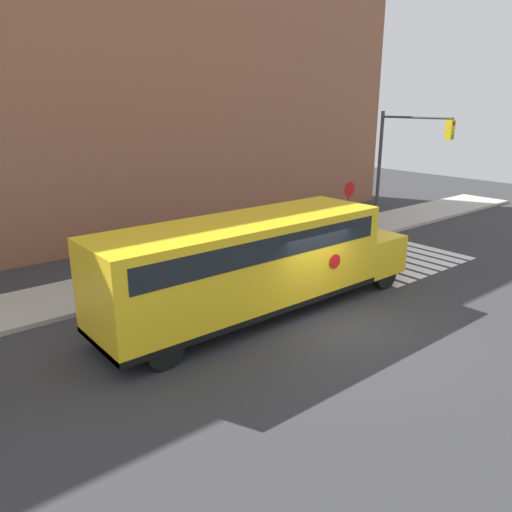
# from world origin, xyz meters

# --- Properties ---
(ground_plane) EXTENTS (60.00, 60.00, 0.00)m
(ground_plane) POSITION_xyz_m (0.00, 0.00, 0.00)
(ground_plane) COLOR #333335
(sidewalk_strip) EXTENTS (44.00, 3.00, 0.15)m
(sidewalk_strip) POSITION_xyz_m (0.00, 6.50, 0.07)
(sidewalk_strip) COLOR #B2ADA3
(sidewalk_strip) RESTS_ON ground
(building_backdrop) EXTENTS (32.00, 4.00, 11.81)m
(building_backdrop) POSITION_xyz_m (0.00, 13.00, 5.90)
(building_backdrop) COLOR #935B42
(building_backdrop) RESTS_ON ground
(crosswalk_stripes) EXTENTS (5.40, 3.20, 0.01)m
(crosswalk_stripes) POSITION_xyz_m (6.57, 2.00, 0.00)
(crosswalk_stripes) COLOR white
(crosswalk_stripes) RESTS_ON ground
(school_bus) EXTENTS (10.66, 2.57, 2.96)m
(school_bus) POSITION_xyz_m (-1.36, 1.79, 1.71)
(school_bus) COLOR yellow
(school_bus) RESTS_ON ground
(stop_sign) EXTENTS (0.68, 0.10, 2.71)m
(stop_sign) POSITION_xyz_m (7.26, 5.62, 1.78)
(stop_sign) COLOR #38383A
(stop_sign) RESTS_ON ground
(traffic_light) EXTENTS (0.28, 3.64, 5.72)m
(traffic_light) POSITION_xyz_m (9.46, 4.58, 3.80)
(traffic_light) COLOR #38383A
(traffic_light) RESTS_ON ground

